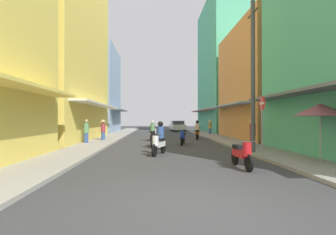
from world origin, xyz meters
TOP-DOWN VIEW (x-y plane):
  - ground_plane at (0.00, 15.58)m, footprint 86.14×86.14m
  - sidewalk_left at (-4.67, 15.58)m, footprint 2.13×47.15m
  - sidewalk_right at (4.67, 15.58)m, footprint 2.13×47.15m
  - building_left_mid at (-8.73, 15.84)m, footprint 7.05×13.00m
  - building_left_far at (-8.73, 27.80)m, footprint 7.05×9.06m
  - building_right_mid at (8.72, 16.40)m, footprint 7.05×10.31m
  - building_right_far at (8.73, 28.65)m, footprint 7.05×12.27m
  - motorbike_orange at (2.72, 16.54)m, footprint 0.66×1.78m
  - motorbike_silver at (-0.96, 15.27)m, footprint 0.65×1.78m
  - motorbike_white at (-0.60, 7.17)m, footprint 0.78×1.73m
  - motorbike_black at (-0.85, 10.71)m, footprint 0.63×1.79m
  - motorbike_red at (2.16, 3.66)m, footprint 0.55×1.81m
  - motorbike_blue at (1.01, 11.99)m, footprint 0.63×1.79m
  - parked_car at (2.29, 31.25)m, footprint 2.02×4.20m
  - pedestrian_foreground at (4.68, 9.35)m, footprint 0.44×0.44m
  - pedestrian_midway at (-5.35, 12.35)m, footprint 0.34×0.34m
  - pedestrian_far at (4.98, 22.15)m, footprint 0.44×0.44m
  - pedestrian_crossing at (-4.72, 14.78)m, footprint 0.44×0.44m
  - vendor_umbrella at (5.22, 4.14)m, footprint 1.85×1.85m
  - utility_pole at (3.85, 7.09)m, footprint 0.20×1.20m
  - street_sign_no_entry at (3.75, 5.79)m, footprint 0.07×0.60m

SIDE VIEW (x-z plane):
  - ground_plane at x=0.00m, z-range 0.00..0.00m
  - sidewalk_left at x=-4.67m, z-range 0.00..0.12m
  - sidewalk_right at x=4.67m, z-range 0.00..0.12m
  - motorbike_black at x=-0.85m, z-range 0.02..0.99m
  - motorbike_red at x=2.16m, z-range 0.02..0.99m
  - motorbike_blue at x=1.01m, z-range 0.02..0.99m
  - motorbike_orange at x=2.72m, z-range -0.09..1.49m
  - motorbike_silver at x=-0.96m, z-range -0.09..1.49m
  - motorbike_white at x=-0.60m, z-range -0.09..1.49m
  - parked_car at x=2.29m, z-range 0.01..1.46m
  - pedestrian_midway at x=-5.35m, z-range 0.00..1.67m
  - pedestrian_far at x=4.98m, z-range 0.10..1.73m
  - pedestrian_crossing at x=-4.72m, z-range 0.11..1.75m
  - pedestrian_foreground at x=4.68m, z-range 0.11..1.84m
  - street_sign_no_entry at x=3.75m, z-range 0.39..3.04m
  - vendor_umbrella at x=5.22m, z-range 0.90..3.15m
  - utility_pole at x=3.85m, z-range 0.08..7.40m
  - building_right_mid at x=8.72m, z-range 0.00..9.34m
  - building_left_far at x=-8.73m, z-range 0.00..10.47m
  - building_left_mid at x=-8.73m, z-range -0.01..15.64m
  - building_right_far at x=8.73m, z-range -0.01..16.89m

